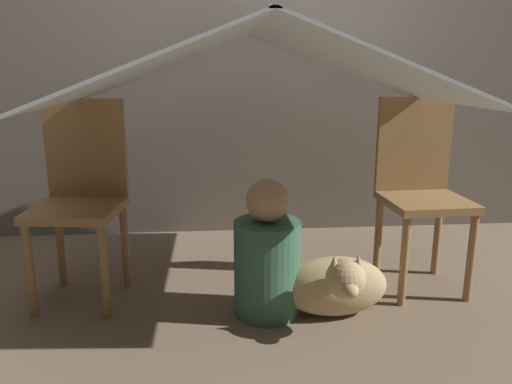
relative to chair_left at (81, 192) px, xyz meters
name	(u,v)px	position (x,y,z in m)	size (l,w,h in m)	color
ground_plane	(257,299)	(0.79, -0.13, -0.50)	(8.80, 8.80, 0.00)	#7A6651
wall_back	(243,32)	(0.79, 0.91, 0.75)	(7.00, 0.05, 2.50)	#6B6056
chair_left	(81,192)	(0.00, 0.00, 0.00)	(0.41, 0.41, 0.91)	olive
chair_right	(420,186)	(1.58, 0.00, 0.00)	(0.39, 0.39, 0.91)	olive
sheet_canopy	(256,62)	(0.79, -0.07, 0.57)	(1.60, 1.36, 0.32)	silver
person_front	(267,258)	(0.82, -0.25, -0.24)	(0.29, 0.29, 0.60)	#38664C
dog	(336,285)	(1.11, -0.33, -0.35)	(0.46, 0.39, 0.34)	tan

